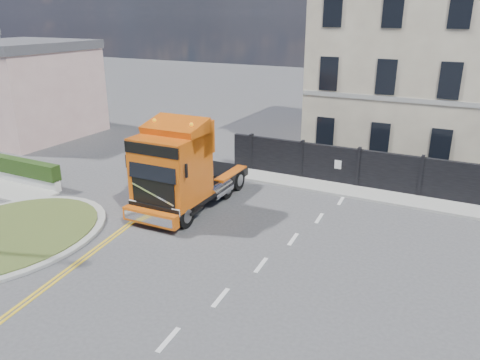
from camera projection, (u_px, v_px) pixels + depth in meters
The scene contains 8 objects.
ground at pixel (196, 243), 18.14m from camera, with size 120.00×120.00×0.00m, color #424244.
traffic_island at pixel (7, 235), 18.61m from camera, with size 6.80×6.80×0.17m.
hedge_wall at pixel (3, 167), 24.74m from camera, with size 8.00×0.55×1.35m.
seaside_bldg_pink at pixel (24, 93), 33.27m from camera, with size 8.00×8.00×6.00m, color beige.
hoarding_fence at pixel (411, 176), 22.53m from camera, with size 18.80×0.25×2.00m.
georgian_building at pixel (430, 61), 27.43m from camera, with size 12.30×10.30×12.80m.
pavement_far at pixel (393, 198), 22.33m from camera, with size 20.00×1.60×0.12m, color #989893.
truck at pixel (180, 172), 20.54m from camera, with size 2.68×6.89×4.10m.
Camera 1 is at (8.94, -13.68, 8.43)m, focal length 35.00 mm.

